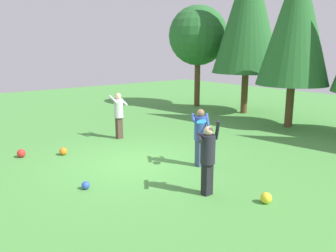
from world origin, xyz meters
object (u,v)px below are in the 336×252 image
frisbee (202,122)px  person_thrower (208,154)px  person_bystander (119,112)px  tree_left (248,11)px  person_catcher (200,133)px  ball_red (21,153)px  ball_blue (86,185)px  ball_orange (63,151)px  tree_center (296,20)px  tree_far_left (198,36)px  ball_yellow (266,198)px

frisbee → person_thrower: bearing=-39.5°
person_bystander → tree_left: 8.85m
person_catcher → frisbee: (0.27, -0.23, 0.39)m
person_bystander → person_thrower: bearing=-10.2°
person_catcher → ball_red: bearing=-97.8°
frisbee → ball_blue: size_ratio=1.41×
ball_red → ball_orange: ball_red is taller
frisbee → tree_center: (-1.50, 6.81, 3.07)m
frisbee → tree_center: tree_center is taller
tree_far_left → person_thrower: bearing=-42.9°
person_bystander → tree_far_left: size_ratio=0.30×
ball_yellow → ball_orange: size_ratio=1.01×
tree_left → tree_far_left: bearing=-173.9°
person_bystander → tree_left: size_ratio=0.21×
tree_left → ball_blue: bearing=-70.0°
person_thrower → person_bystander: person_thrower is taller
person_catcher → person_thrower: bearing=0.2°
person_catcher → tree_far_left: bearing=176.2°
tree_left → tree_center: size_ratio=1.15×
tree_far_left → frisbee: bearing=-43.4°
frisbee → ball_yellow: 2.78m
ball_yellow → ball_orange: 6.55m
frisbee → ball_blue: bearing=-104.3°
ball_yellow → tree_far_left: bearing=142.7°
person_thrower → ball_orange: 5.31m
person_thrower → frisbee: bearing=-0.0°
person_thrower → ball_blue: (-2.08, -2.06, -0.88)m
tree_far_left → person_bystander: bearing=-64.6°
tree_center → ball_yellow: bearing=-61.2°
person_bystander → ball_yellow: size_ratio=6.84×
person_thrower → tree_left: tree_left is taller
ball_blue → ball_orange: bearing=166.9°
frisbee → tree_left: bearing=121.3°
tree_center → person_bystander: bearing=-113.5°
person_catcher → frisbee: size_ratio=5.94×
person_thrower → person_bystander: size_ratio=1.05×
person_catcher → person_bystander: (-4.17, -0.16, 0.03)m
frisbee → tree_left: 9.98m
person_catcher → ball_orange: (-3.51, -2.65, -0.87)m
frisbee → tree_center: size_ratio=0.04×
tree_center → ball_blue: bearing=-85.9°
ball_red → tree_left: (-0.42, 11.44, 5.01)m
ball_red → tree_center: (2.88, 10.35, 4.32)m
person_thrower → ball_orange: size_ratio=7.25×
ball_blue → ball_yellow: bearing=40.1°
ball_orange → tree_left: size_ratio=0.03×
person_bystander → ball_orange: 2.73m
tree_center → ball_orange: bearing=-103.8°
ball_yellow → frisbee: bearing=171.0°
person_bystander → tree_left: tree_left is taller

